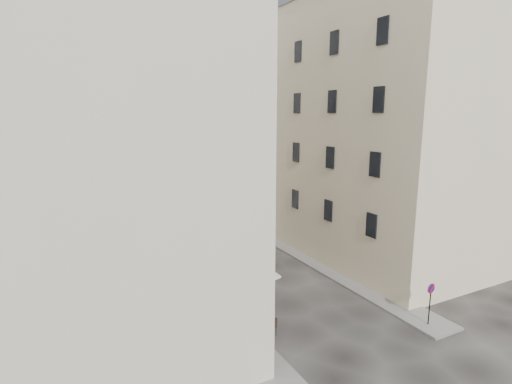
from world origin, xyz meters
TOP-DOWN VIEW (x-y plane):
  - ground at (0.00, 0.00)m, footprint 90.00×90.00m
  - sidewalk_left at (-4.50, 4.00)m, footprint 2.00×22.00m
  - sidewalk_right at (4.50, 3.00)m, footprint 2.00×18.00m
  - building_left at (-10.50, 3.00)m, footprint 12.20×16.20m
  - building_right at (10.50, 3.50)m, footprint 12.20×14.20m
  - building_back at (-1.00, 19.00)m, footprint 18.20×10.20m
  - cafe_storefront at (-4.32, 1.00)m, footprint 1.74×7.30m
  - stone_steps at (0.00, 12.57)m, footprint 9.00×3.15m
  - bollard_near at (-3.25, -1.00)m, footprint 0.12×0.12m
  - bollard_mid at (-3.25, 2.50)m, footprint 0.12×0.12m
  - bollard_far at (-3.25, 6.00)m, footprint 0.12×0.12m
  - no_parking_sign at (4.25, -4.94)m, footprint 0.52×0.10m
  - bistro_table_a at (-3.38, -2.03)m, footprint 1.24×0.58m
  - bistro_table_b at (-3.05, -0.32)m, footprint 1.32×0.62m
  - bistro_table_c at (-2.97, 1.88)m, footprint 1.21×0.57m
  - bistro_table_d at (-3.08, 3.50)m, footprint 1.22×0.57m
  - bistro_table_e at (-2.71, 4.07)m, footprint 1.36×0.64m
  - pedestrian at (-3.20, 3.23)m, footprint 0.79×0.64m

SIDE VIEW (x-z plane):
  - ground at x=0.00m, z-range 0.00..0.00m
  - sidewalk_left at x=-4.50m, z-range 0.00..0.12m
  - sidewalk_right at x=4.50m, z-range 0.00..0.12m
  - stone_steps at x=0.00m, z-range 0.00..0.80m
  - bistro_table_c at x=-2.97m, z-range 0.01..0.86m
  - bistro_table_d at x=-3.08m, z-range 0.01..0.86m
  - bistro_table_a at x=-3.38m, z-range 0.01..0.88m
  - bistro_table_b at x=-3.05m, z-range 0.01..0.94m
  - bistro_table_e at x=-2.71m, z-range 0.01..0.96m
  - bollard_near at x=-3.25m, z-range 0.04..1.02m
  - bollard_mid at x=-3.25m, z-range 0.04..1.02m
  - bollard_far at x=-3.25m, z-range 0.04..1.02m
  - pedestrian at x=-3.20m, z-range 0.00..1.87m
  - no_parking_sign at x=4.25m, z-range 0.47..2.73m
  - cafe_storefront at x=-4.32m, z-range 0.13..3.63m
  - building_right at x=10.50m, z-range 0.01..18.61m
  - building_back at x=-1.00m, z-range 0.01..18.61m
  - building_left at x=-10.50m, z-range 0.01..20.61m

